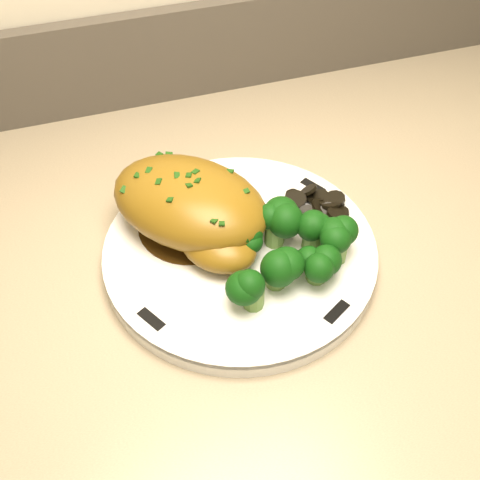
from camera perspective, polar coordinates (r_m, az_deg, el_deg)
name	(u,v)px	position (r m, az deg, el deg)	size (l,w,h in m)	color
plate	(240,253)	(0.60, 0.00, -1.22)	(0.27, 0.27, 0.02)	white
rim_accent_0	(313,186)	(0.66, 6.92, 5.08)	(0.03, 0.01, 0.00)	black
rim_accent_1	(159,191)	(0.65, -7.67, 4.59)	(0.03, 0.01, 0.00)	black
rim_accent_2	(151,319)	(0.54, -8.42, -7.46)	(0.03, 0.01, 0.00)	black
rim_accent_3	(337,312)	(0.55, 9.16, -6.76)	(0.03, 0.01, 0.00)	black
gravy_pool	(191,225)	(0.61, -4.63, 1.46)	(0.11, 0.11, 0.00)	#342009
chicken_breast	(193,207)	(0.59, -4.50, 3.12)	(0.19, 0.20, 0.06)	#8D6318
mushroom_pile	(301,213)	(0.62, 5.81, 2.60)	(0.09, 0.07, 0.02)	black
broccoli_florets	(289,249)	(0.56, 4.68, -0.90)	(0.12, 0.10, 0.05)	olive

